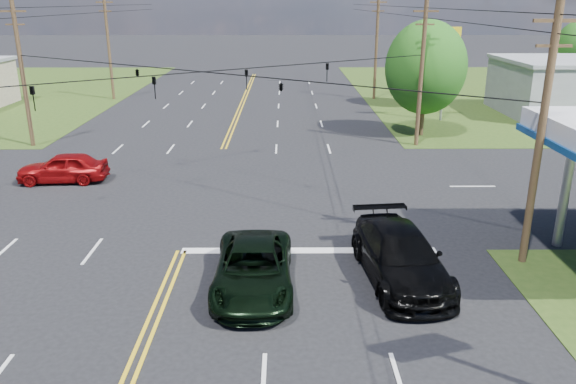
{
  "coord_description": "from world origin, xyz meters",
  "views": [
    {
      "loc": [
        4.06,
        -16.1,
        9.31
      ],
      "look_at": [
        4.19,
        6.0,
        1.77
      ],
      "focal_mm": 35.0,
      "sensor_mm": 36.0,
      "label": 1
    }
  ],
  "objects_px": {
    "pole_se": "(541,134)",
    "pole_nw": "(22,72)",
    "pole_left_far": "(109,46)",
    "tree_right_b": "(421,60)",
    "suv_black": "(400,256)",
    "pickup_dkgreen": "(253,269)",
    "pole_ne": "(421,72)",
    "pole_right_far": "(376,46)",
    "tree_right_a": "(426,68)"
  },
  "relations": [
    {
      "from": "pole_ne",
      "to": "pole_left_far",
      "type": "bearing_deg",
      "value": 143.84
    },
    {
      "from": "tree_right_b",
      "to": "suv_black",
      "type": "height_order",
      "value": "tree_right_b"
    },
    {
      "from": "pole_nw",
      "to": "pole_right_far",
      "type": "distance_m",
      "value": 32.2
    },
    {
      "from": "pole_right_far",
      "to": "suv_black",
      "type": "xyz_separation_m",
      "value": [
        -4.91,
        -38.35,
        -4.28
      ]
    },
    {
      "from": "tree_right_b",
      "to": "pickup_dkgreen",
      "type": "distance_m",
      "value": 37.75
    },
    {
      "from": "pole_se",
      "to": "tree_right_b",
      "type": "height_order",
      "value": "pole_se"
    },
    {
      "from": "pole_ne",
      "to": "pole_se",
      "type": "bearing_deg",
      "value": -90.0
    },
    {
      "from": "tree_right_b",
      "to": "pickup_dkgreen",
      "type": "height_order",
      "value": "tree_right_b"
    },
    {
      "from": "pole_nw",
      "to": "pickup_dkgreen",
      "type": "bearing_deg",
      "value": -51.47
    },
    {
      "from": "pole_ne",
      "to": "suv_black",
      "type": "distance_m",
      "value": 20.36
    },
    {
      "from": "pickup_dkgreen",
      "to": "suv_black",
      "type": "relative_size",
      "value": 0.92
    },
    {
      "from": "pole_se",
      "to": "pole_nw",
      "type": "relative_size",
      "value": 1.0
    },
    {
      "from": "pole_ne",
      "to": "tree_right_b",
      "type": "height_order",
      "value": "pole_ne"
    },
    {
      "from": "pole_se",
      "to": "pole_left_far",
      "type": "height_order",
      "value": "pole_left_far"
    },
    {
      "from": "pole_ne",
      "to": "tree_right_a",
      "type": "relative_size",
      "value": 1.16
    },
    {
      "from": "pole_right_far",
      "to": "pole_ne",
      "type": "bearing_deg",
      "value": -90.0
    },
    {
      "from": "tree_right_b",
      "to": "suv_black",
      "type": "distance_m",
      "value": 35.52
    },
    {
      "from": "pole_ne",
      "to": "tree_right_a",
      "type": "height_order",
      "value": "pole_ne"
    },
    {
      "from": "tree_right_a",
      "to": "pickup_dkgreen",
      "type": "distance_m",
      "value": 25.9
    },
    {
      "from": "tree_right_a",
      "to": "pickup_dkgreen",
      "type": "xyz_separation_m",
      "value": [
        -11.0,
        -23.09,
        -4.09
      ]
    },
    {
      "from": "pole_left_far",
      "to": "pickup_dkgreen",
      "type": "distance_m",
      "value": 42.46
    },
    {
      "from": "pole_nw",
      "to": "pole_ne",
      "type": "relative_size",
      "value": 1.0
    },
    {
      "from": "pole_right_far",
      "to": "pickup_dkgreen",
      "type": "bearing_deg",
      "value": -104.35
    },
    {
      "from": "pole_left_far",
      "to": "suv_black",
      "type": "xyz_separation_m",
      "value": [
        21.09,
        -38.35,
        -4.28
      ]
    },
    {
      "from": "pole_ne",
      "to": "pickup_dkgreen",
      "type": "xyz_separation_m",
      "value": [
        -10.0,
        -20.09,
        -4.13
      ]
    },
    {
      "from": "pole_left_far",
      "to": "tree_right_b",
      "type": "height_order",
      "value": "pole_left_far"
    },
    {
      "from": "pole_right_far",
      "to": "pickup_dkgreen",
      "type": "relative_size",
      "value": 1.78
    },
    {
      "from": "pole_right_far",
      "to": "tree_right_a",
      "type": "distance_m",
      "value": 16.03
    },
    {
      "from": "tree_right_a",
      "to": "pole_left_far",
      "type": "bearing_deg",
      "value": 149.35
    },
    {
      "from": "pole_ne",
      "to": "pole_right_far",
      "type": "bearing_deg",
      "value": 90.0
    },
    {
      "from": "pole_right_far",
      "to": "tree_right_b",
      "type": "height_order",
      "value": "pole_right_far"
    },
    {
      "from": "pole_nw",
      "to": "pole_right_far",
      "type": "relative_size",
      "value": 0.95
    },
    {
      "from": "pole_ne",
      "to": "pole_nw",
      "type": "bearing_deg",
      "value": 180.0
    },
    {
      "from": "pole_nw",
      "to": "tree_right_b",
      "type": "relative_size",
      "value": 1.34
    },
    {
      "from": "pole_nw",
      "to": "tree_right_b",
      "type": "distance_m",
      "value": 33.1
    },
    {
      "from": "pole_se",
      "to": "tree_right_a",
      "type": "relative_size",
      "value": 1.16
    },
    {
      "from": "pole_left_far",
      "to": "pole_right_far",
      "type": "height_order",
      "value": "same"
    },
    {
      "from": "pole_left_far",
      "to": "pickup_dkgreen",
      "type": "height_order",
      "value": "pole_left_far"
    },
    {
      "from": "pole_ne",
      "to": "tree_right_b",
      "type": "distance_m",
      "value": 15.42
    },
    {
      "from": "pole_ne",
      "to": "pole_left_far",
      "type": "height_order",
      "value": "pole_left_far"
    },
    {
      "from": "pole_right_far",
      "to": "tree_right_b",
      "type": "relative_size",
      "value": 1.41
    },
    {
      "from": "pole_nw",
      "to": "tree_right_a",
      "type": "bearing_deg",
      "value": 6.34
    },
    {
      "from": "pole_se",
      "to": "pole_ne",
      "type": "bearing_deg",
      "value": 90.0
    },
    {
      "from": "pole_left_far",
      "to": "pole_se",
      "type": "bearing_deg",
      "value": -54.9
    },
    {
      "from": "pole_nw",
      "to": "pole_left_far",
      "type": "height_order",
      "value": "pole_left_far"
    },
    {
      "from": "pole_ne",
      "to": "pole_left_far",
      "type": "relative_size",
      "value": 0.95
    },
    {
      "from": "pole_left_far",
      "to": "pickup_dkgreen",
      "type": "bearing_deg",
      "value": -67.74
    },
    {
      "from": "tree_right_a",
      "to": "suv_black",
      "type": "relative_size",
      "value": 1.33
    },
    {
      "from": "tree_right_a",
      "to": "pole_se",
      "type": "bearing_deg",
      "value": -92.73
    },
    {
      "from": "pole_se",
      "to": "suv_black",
      "type": "relative_size",
      "value": 1.54
    }
  ]
}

